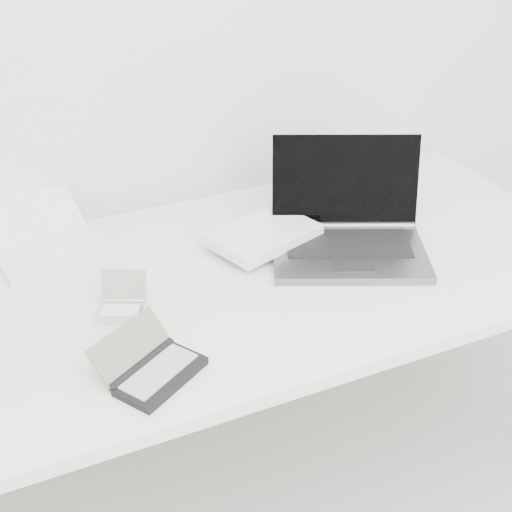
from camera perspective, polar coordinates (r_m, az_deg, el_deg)
name	(u,v)px	position (r m, az deg, el deg)	size (l,w,h in m)	color
desk	(260,284)	(1.67, 0.36, -2.29)	(1.60, 0.80, 0.73)	white
laptop_large	(322,233)	(1.71, 5.31, 1.86)	(0.54, 0.44, 0.24)	#5D6063
netbook_open_white	(44,241)	(1.78, -16.63, 1.19)	(0.28, 0.33, 0.10)	white
pda_silver	(122,305)	(1.51, -10.69, -3.87)	(0.13, 0.13, 0.07)	silver
palmtop_charcoal	(152,368)	(1.34, -8.30, -8.86)	(0.22, 0.21, 0.08)	black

